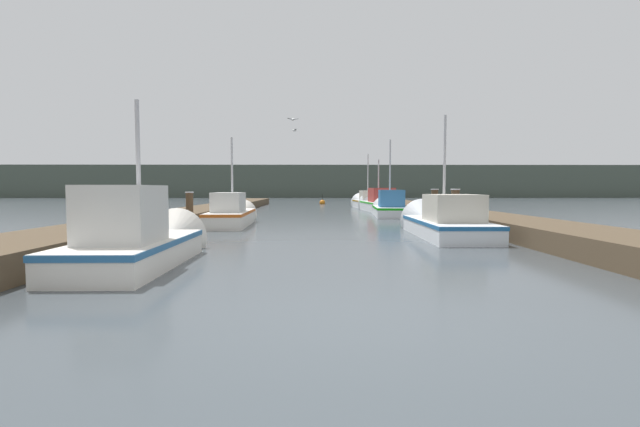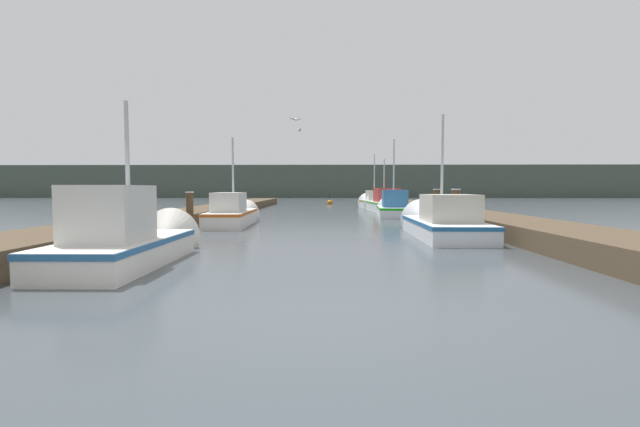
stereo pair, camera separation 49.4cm
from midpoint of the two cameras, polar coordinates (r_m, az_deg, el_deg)
The scene contains 16 objects.
ground_plane at distance 4.70m, azimuth 2.66°, elevation -14.45°, with size 200.00×200.00×0.00m.
dock_left at distance 21.29m, azimuth -14.52°, elevation 0.07°, with size 2.24×40.00×0.50m.
dock_right at distance 21.36m, azimuth 17.34°, elevation 0.04°, with size 2.24×40.00×0.50m.
distant_shore_ridge at distance 73.03m, azimuth 1.19°, elevation 4.21°, with size 120.00×16.00×5.02m.
fishing_boat_0 at distance 8.93m, azimuth -22.39°, elevation -3.21°, with size 1.56×4.36×3.54m.
fishing_boat_1 at distance 13.68m, azimuth 16.63°, elevation -1.10°, with size 1.79×5.47×4.18m.
fishing_boat_2 at distance 17.39m, azimuth -10.53°, elevation -0.01°, with size 1.54×5.49×3.78m.
fishing_boat_3 at distance 22.77m, azimuth 10.31°, elevation 0.73°, with size 1.89×4.99×4.43m.
fishing_boat_4 at distance 27.98m, azimuth 8.91°, elevation 1.36°, with size 2.11×5.42×3.82m.
fishing_boat_5 at distance 31.95m, azimuth 7.54°, elevation 1.51°, with size 2.10×4.78×4.46m.
mooring_piling_0 at distance 15.81m, azimuth -16.11°, elevation 0.45°, with size 0.29×0.29×1.32m.
mooring_piling_1 at distance 16.20m, azimuth 18.47°, elevation 0.65°, with size 0.33×0.33×1.42m.
mooring_piling_2 at distance 19.07m, azimuth 16.05°, elevation 1.07°, with size 0.34×0.34×1.42m.
channel_buoy at distance 38.84m, azimuth 1.68°, elevation 1.47°, with size 0.51×0.51×1.01m.
seagull_lead at distance 21.14m, azimuth -2.56°, elevation 12.41°, with size 0.55×0.32×0.12m.
seagull_1 at distance 25.36m, azimuth -2.23°, elevation 11.01°, with size 0.31×0.56×0.12m.
Camera 2 is at (0.12, -4.47, 1.44)m, focal length 24.00 mm.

